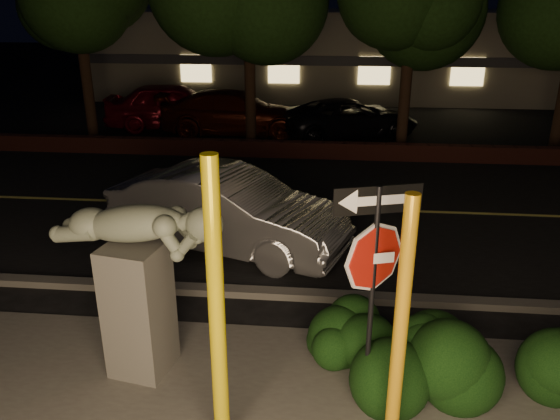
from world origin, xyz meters
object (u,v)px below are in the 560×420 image
object	(u,v)px
sculpture	(138,269)
parked_car_darkred	(235,113)
signpost	(374,258)
parked_car_red	(175,106)
parked_car_dark	(350,118)
yellow_pole_left	(217,318)
yellow_pole_right	(400,334)
silver_sedan	(227,210)

from	to	relation	value
sculpture	parked_car_darkred	bearing A→B (deg)	105.79
signpost	parked_car_red	bearing A→B (deg)	96.88
signpost	parked_car_dark	size ratio (longest dim) A/B	0.58
yellow_pole_left	parked_car_darkred	world-z (taller)	yellow_pole_left
yellow_pole_right	parked_car_dark	xyz separation A→B (m)	(-0.15, 14.35, -0.81)
yellow_pole_right	signpost	distance (m)	0.84
sculpture	silver_sedan	world-z (taller)	sculpture
silver_sedan	parked_car_darkred	xyz separation A→B (m)	(-1.50, 9.43, 0.00)
yellow_pole_right	silver_sedan	bearing A→B (deg)	118.61
sculpture	signpost	bearing A→B (deg)	1.15
signpost	parked_car_dark	distance (m)	13.80
parked_car_red	parked_car_darkred	world-z (taller)	parked_car_red
sculpture	silver_sedan	bearing A→B (deg)	95.55
yellow_pole_right	yellow_pole_left	bearing A→B (deg)	-174.65
yellow_pole_left	silver_sedan	bearing A→B (deg)	100.00
yellow_pole_left	parked_car_darkred	xyz separation A→B (m)	(-2.40, 14.54, -0.88)
yellow_pole_left	silver_sedan	size ratio (longest dim) A/B	0.71
parked_car_dark	silver_sedan	bearing A→B (deg)	142.41
parked_car_red	parked_car_darkred	size ratio (longest dim) A/B	0.94
signpost	yellow_pole_right	bearing A→B (deg)	-85.12
parked_car_darkred	parked_car_red	bearing A→B (deg)	72.15
signpost	parked_car_red	distance (m)	15.81
silver_sedan	signpost	bearing A→B (deg)	-131.09
sculpture	yellow_pole_right	bearing A→B (deg)	-8.84
parked_car_red	parked_car_dark	bearing A→B (deg)	-104.79
yellow_pole_left	yellow_pole_right	size ratio (longest dim) A/B	1.12
signpost	silver_sedan	bearing A→B (deg)	102.76
yellow_pole_right	sculpture	world-z (taller)	yellow_pole_right
yellow_pole_left	parked_car_dark	size ratio (longest dim) A/B	0.69
yellow_pole_left	parked_car_red	size ratio (longest dim) A/B	0.66
yellow_pole_right	parked_car_red	xyz separation A→B (m)	(-6.57, 15.06, -0.62)
yellow_pole_left	yellow_pole_right	bearing A→B (deg)	5.35
yellow_pole_left	parked_car_red	xyz separation A→B (m)	(-4.78, 15.23, -0.80)
parked_car_red	parked_car_dark	size ratio (longest dim) A/B	1.05
parked_car_darkred	silver_sedan	bearing A→B (deg)	-172.66
signpost	parked_car_darkred	size ratio (longest dim) A/B	0.53
yellow_pole_right	signpost	world-z (taller)	yellow_pole_right
parked_car_dark	parked_car_darkred	bearing A→B (deg)	67.22
parked_car_darkred	parked_car_dark	world-z (taller)	parked_car_darkred
yellow_pole_left	parked_car_dark	bearing A→B (deg)	83.54
yellow_pole_left	parked_car_darkred	distance (m)	14.76
yellow_pole_left	signpost	distance (m)	1.77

